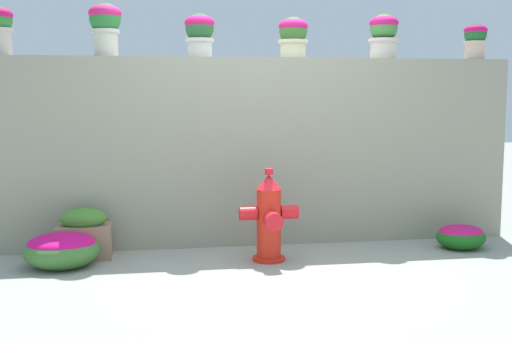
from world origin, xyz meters
name	(u,v)px	position (x,y,z in m)	size (l,w,h in m)	color
ground_plane	(273,272)	(0.00, 0.00, 0.00)	(24.00, 24.00, 0.00)	gray
stone_wall	(251,151)	(0.00, 1.07, 0.86)	(4.89, 0.36, 1.71)	gray
potted_plant_1	(105,23)	(-1.30, 1.08, 2.01)	(0.29, 0.29, 0.47)	beige
potted_plant_2	(200,32)	(-0.47, 1.05, 1.94)	(0.27, 0.27, 0.39)	beige
potted_plant_3	(293,35)	(0.38, 1.03, 1.93)	(0.27, 0.27, 0.37)	beige
potted_plant_4	(384,33)	(1.28, 1.10, 1.96)	(0.29, 0.29, 0.42)	beige
potted_plant_5	(475,38)	(2.19, 1.05, 1.92)	(0.22, 0.22, 0.35)	beige
fire_hydrant	(269,219)	(0.03, 0.34, 0.36)	(0.49, 0.40, 0.78)	red
flower_bush_left	(62,249)	(-1.65, 0.42, 0.15)	(0.60, 0.54, 0.29)	#3E7332
flower_bush_right	(461,236)	(1.82, 0.49, 0.12)	(0.44, 0.40, 0.22)	#1A6019
planter_box	(84,234)	(-1.50, 0.67, 0.21)	(0.45, 0.28, 0.44)	#95735A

